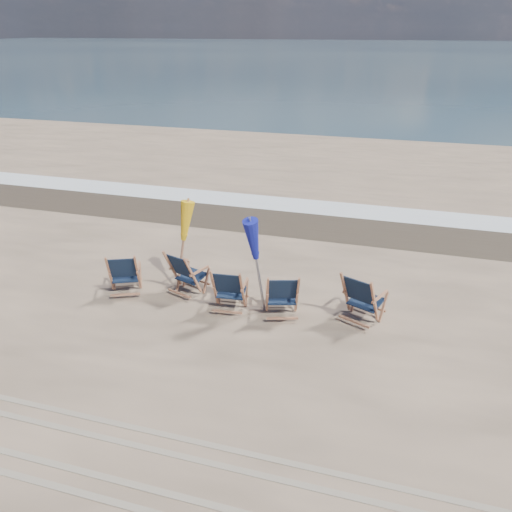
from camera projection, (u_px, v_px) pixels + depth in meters
The scene contains 11 objects.
ocean at pixel (401, 51), 120.69m from camera, with size 400.00×400.00×0.00m, color #364E5B.
surf_foam at pixel (308, 206), 16.29m from camera, with size 200.00×1.40×0.01m, color silver.
wet_sand_strip at pixel (299, 222), 14.98m from camera, with size 200.00×2.60×0.00m, color #42362A.
tire_tracks at pixel (150, 468), 6.61m from camera, with size 80.00×1.30×0.01m, color gray, non-canonical shape.
beach_chair_0 at pixel (138, 274), 10.67m from camera, with size 0.67×0.75×1.04m, color #111E34, non-canonical shape.
beach_chair_1 at pixel (193, 277), 10.50m from camera, with size 0.68×0.76×1.06m, color #111E34, non-canonical shape.
beach_chair_2 at pixel (242, 292), 9.94m from camera, with size 0.66×0.75×1.04m, color #111E34, non-canonical shape.
beach_chair_3 at pixel (297, 297), 9.77m from camera, with size 0.67×0.75×1.05m, color #111E34, non-canonical shape.
beach_chair_4 at pixel (374, 304), 9.43m from camera, with size 0.72×0.81×1.12m, color #111E34, non-canonical shape.
umbrella_yellow at pixel (180, 226), 10.56m from camera, with size 0.30×0.30×2.01m.
umbrella_blue at pixel (258, 240), 9.46m from camera, with size 0.30×0.30×2.17m.
Camera 1 is at (2.70, -7.04, 5.33)m, focal length 35.00 mm.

